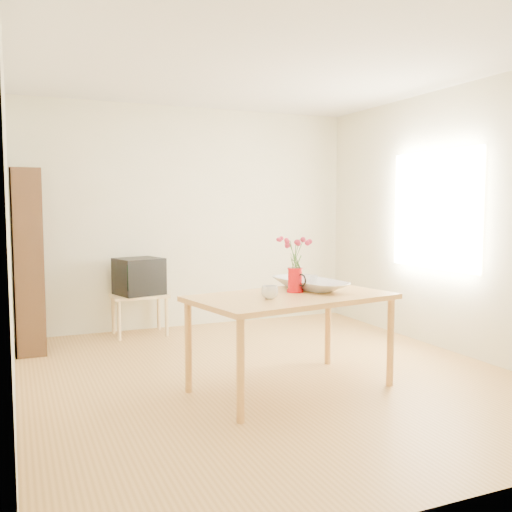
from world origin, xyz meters
name	(u,v)px	position (x,y,z in m)	size (l,w,h in m)	color
room	(273,223)	(0.03, 0.00, 1.30)	(4.50, 4.50, 4.50)	#AF7D3E
table	(291,304)	(0.01, -0.38, 0.68)	(1.67, 1.14, 0.75)	#C68943
tv_stand	(139,301)	(-0.70, 1.97, 0.39)	(0.60, 0.45, 0.46)	#DCBA7C
bookshelf	(28,267)	(-1.85, 1.75, 0.84)	(0.28, 0.70, 1.80)	#321E10
pitcher	(295,281)	(0.10, -0.26, 0.84)	(0.13, 0.21, 0.20)	red
flowers	(295,249)	(0.10, -0.27, 1.10)	(0.23, 0.23, 0.32)	#DE345A
mug	(270,292)	(-0.23, -0.48, 0.80)	(0.13, 0.13, 0.10)	white
bowl	(310,260)	(0.28, -0.17, 0.99)	(0.52, 0.52, 0.49)	white
teacup_a	(305,266)	(0.24, -0.17, 0.95)	(0.08, 0.08, 0.07)	white
teacup_b	(313,266)	(0.33, -0.15, 0.94)	(0.06, 0.06, 0.06)	white
television	(139,276)	(-0.70, 1.98, 0.67)	(0.56, 0.54, 0.40)	black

